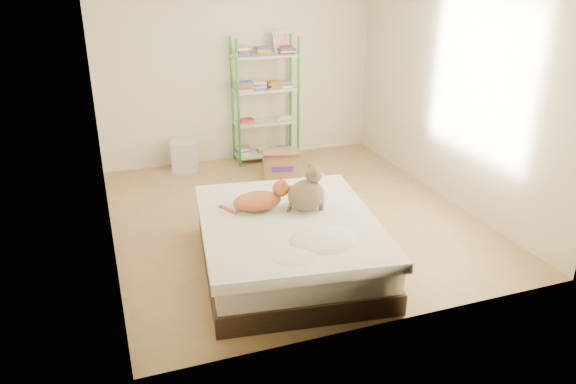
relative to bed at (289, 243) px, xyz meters
name	(u,v)px	position (x,y,z in m)	size (l,w,h in m)	color
room	(292,100)	(0.40, 1.04, 1.05)	(3.81, 4.21, 2.61)	tan
bed	(289,243)	(0.00, 0.00, 0.00)	(1.78, 2.11, 0.49)	#443324
orange_cat	(257,199)	(-0.20, 0.29, 0.35)	(0.54, 0.29, 0.22)	#C17441
grey_cat	(306,189)	(0.22, 0.13, 0.46)	(0.31, 0.37, 0.42)	#7D6954
shelf_unit	(266,101)	(0.71, 2.92, 0.60)	(0.88, 0.36, 1.74)	green
cardboard_box	(281,163)	(0.70, 2.26, -0.08)	(0.54, 0.54, 0.38)	#B77B52
white_bin	(184,156)	(-0.45, 2.89, -0.05)	(0.41, 0.39, 0.39)	silver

